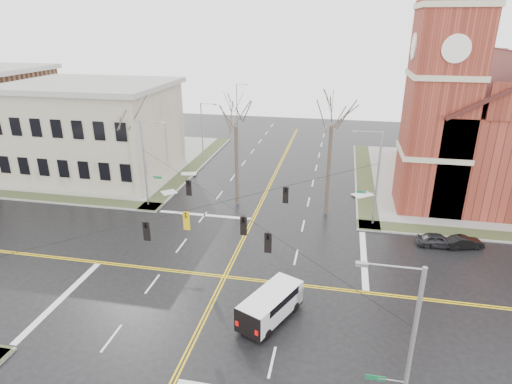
% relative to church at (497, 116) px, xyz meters
% --- Properties ---
extents(ground, '(120.00, 120.00, 0.00)m').
position_rel_church_xyz_m(ground, '(-24.76, -24.78, -8.43)').
color(ground, black).
rests_on(ground, ground).
extents(sidewalks, '(80.00, 80.00, 0.17)m').
position_rel_church_xyz_m(sidewalks, '(-24.76, -24.78, -8.36)').
color(sidewalks, gray).
rests_on(sidewalks, ground).
extents(road_markings, '(100.00, 100.00, 0.01)m').
position_rel_church_xyz_m(road_markings, '(-24.76, -24.78, -8.43)').
color(road_markings, gold).
rests_on(road_markings, ground).
extents(church, '(24.28, 27.48, 27.50)m').
position_rel_church_xyz_m(church, '(0.00, 0.00, 0.00)').
color(church, maroon).
rests_on(church, ground).
extents(civic_building_a, '(18.00, 14.00, 11.00)m').
position_rel_church_xyz_m(civic_building_a, '(-46.76, -4.78, -2.93)').
color(civic_building_a, gray).
rests_on(civic_building_a, ground).
extents(signal_pole_ne, '(2.75, 0.22, 9.00)m').
position_rel_church_xyz_m(signal_pole_ne, '(-13.44, -13.28, -3.48)').
color(signal_pole_ne, gray).
rests_on(signal_pole_ne, ground).
extents(signal_pole_nw, '(2.75, 0.22, 9.00)m').
position_rel_church_xyz_m(signal_pole_nw, '(-36.09, -13.28, -3.48)').
color(signal_pole_nw, gray).
rests_on(signal_pole_nw, ground).
extents(signal_pole_se, '(2.75, 0.22, 9.00)m').
position_rel_church_xyz_m(signal_pole_se, '(-13.44, -36.28, -3.48)').
color(signal_pole_se, gray).
rests_on(signal_pole_se, ground).
extents(span_wires, '(23.02, 23.02, 0.03)m').
position_rel_church_xyz_m(span_wires, '(-24.76, -24.78, -2.23)').
color(span_wires, black).
rests_on(span_wires, ground).
extents(traffic_signals, '(8.21, 8.26, 1.30)m').
position_rel_church_xyz_m(traffic_signals, '(-24.76, -25.45, -2.98)').
color(traffic_signals, black).
rests_on(traffic_signals, ground).
extents(streetlight_north_a, '(2.30, 0.20, 8.00)m').
position_rel_church_xyz_m(streetlight_north_a, '(-35.42, 3.22, -3.97)').
color(streetlight_north_a, gray).
rests_on(streetlight_north_a, ground).
extents(streetlight_north_b, '(2.30, 0.20, 8.00)m').
position_rel_church_xyz_m(streetlight_north_b, '(-35.42, 23.22, -3.97)').
color(streetlight_north_b, gray).
rests_on(streetlight_north_b, ground).
extents(cargo_van, '(3.90, 5.43, 1.94)m').
position_rel_church_xyz_m(cargo_van, '(-20.42, -28.85, -7.29)').
color(cargo_van, white).
rests_on(cargo_van, ground).
extents(parked_car_a, '(3.50, 1.47, 1.18)m').
position_rel_church_xyz_m(parked_car_a, '(-8.01, -16.51, -7.84)').
color(parked_car_a, black).
rests_on(parked_car_a, ground).
extents(parked_car_b, '(3.42, 2.01, 1.06)m').
position_rel_church_xyz_m(parked_car_b, '(-5.84, -16.34, -7.90)').
color(parked_car_b, black).
rests_on(parked_car_b, ground).
extents(tree_nw_far, '(4.00, 4.00, 11.90)m').
position_rel_church_xyz_m(tree_nw_far, '(-38.80, -10.49, 0.18)').
color(tree_nw_far, '#3A2D25').
rests_on(tree_nw_far, ground).
extents(tree_nw_near, '(4.00, 4.00, 12.35)m').
position_rel_church_xyz_m(tree_nw_near, '(-27.23, -10.77, 0.49)').
color(tree_nw_near, '#3A2D25').
rests_on(tree_nw_near, ground).
extents(tree_ne, '(4.00, 4.00, 13.28)m').
position_rel_church_xyz_m(tree_ne, '(-17.79, -11.53, 1.16)').
color(tree_ne, '#3A2D25').
rests_on(tree_ne, ground).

